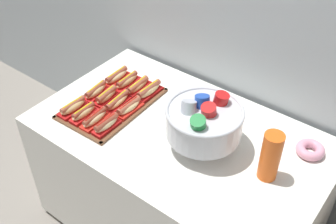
% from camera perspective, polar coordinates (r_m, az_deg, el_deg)
% --- Properties ---
extents(buffet_table, '(1.42, 0.84, 0.75)m').
position_cam_1_polar(buffet_table, '(2.25, 1.45, -9.45)').
color(buffet_table, white).
rests_on(buffet_table, ground_plane).
extents(serving_tray, '(0.35, 0.53, 0.01)m').
position_cam_1_polar(serving_tray, '(2.17, -7.63, 1.15)').
color(serving_tray, brown).
rests_on(serving_tray, buffet_table).
extents(hot_dog_0, '(0.07, 0.16, 0.06)m').
position_cam_1_polar(hot_dog_0, '(2.13, -12.90, 0.65)').
color(hot_dog_0, '#B21414').
rests_on(hot_dog_0, serving_tray).
extents(hot_dog_1, '(0.06, 0.16, 0.06)m').
position_cam_1_polar(hot_dog_1, '(2.08, -11.48, -0.11)').
color(hot_dog_1, red).
rests_on(hot_dog_1, serving_tray).
extents(hot_dog_2, '(0.07, 0.17, 0.06)m').
position_cam_1_polar(hot_dog_2, '(2.04, -9.99, -0.91)').
color(hot_dog_2, red).
rests_on(hot_dog_2, serving_tray).
extents(hot_dog_3, '(0.06, 0.15, 0.06)m').
position_cam_1_polar(hot_dog_3, '(2.00, -8.44, -1.70)').
color(hot_dog_3, red).
rests_on(hot_dog_3, serving_tray).
extents(hot_dog_4, '(0.08, 0.17, 0.06)m').
position_cam_1_polar(hot_dog_4, '(2.21, -9.87, 2.83)').
color(hot_dog_4, red).
rests_on(hot_dog_4, serving_tray).
extents(hot_dog_5, '(0.07, 0.16, 0.06)m').
position_cam_1_polar(hot_dog_5, '(2.17, -8.44, 2.17)').
color(hot_dog_5, '#B21414').
rests_on(hot_dog_5, serving_tray).
extents(hot_dog_6, '(0.08, 0.18, 0.06)m').
position_cam_1_polar(hot_dog_6, '(2.13, -6.95, 1.41)').
color(hot_dog_6, '#B21414').
rests_on(hot_dog_6, serving_tray).
extents(hot_dog_7, '(0.07, 0.16, 0.06)m').
position_cam_1_polar(hot_dog_7, '(2.09, -5.40, 0.65)').
color(hot_dog_7, red).
rests_on(hot_dog_7, serving_tray).
extents(hot_dog_8, '(0.07, 0.17, 0.06)m').
position_cam_1_polar(hot_dog_8, '(2.31, -7.06, 4.85)').
color(hot_dog_8, red).
rests_on(hot_dog_8, serving_tray).
extents(hot_dog_9, '(0.06, 0.17, 0.06)m').
position_cam_1_polar(hot_dog_9, '(2.27, -5.64, 4.21)').
color(hot_dog_9, red).
rests_on(hot_dog_9, serving_tray).
extents(hot_dog_10, '(0.06, 0.17, 0.06)m').
position_cam_1_polar(hot_dog_10, '(2.23, -4.16, 3.54)').
color(hot_dog_10, red).
rests_on(hot_dog_10, serving_tray).
extents(hot_dog_11, '(0.06, 0.17, 0.06)m').
position_cam_1_polar(hot_dog_11, '(2.19, -2.63, 2.94)').
color(hot_dog_11, '#B21414').
rests_on(hot_dog_11, serving_tray).
extents(punch_bowl, '(0.35, 0.35, 0.26)m').
position_cam_1_polar(punch_bowl, '(1.83, 4.95, -1.29)').
color(punch_bowl, silver).
rests_on(punch_bowl, buffet_table).
extents(cup_stack, '(0.08, 0.08, 0.23)m').
position_cam_1_polar(cup_stack, '(1.76, 13.83, -5.98)').
color(cup_stack, '#EA5B19').
rests_on(cup_stack, buffet_table).
extents(donut, '(0.13, 0.13, 0.04)m').
position_cam_1_polar(donut, '(1.98, 18.93, -4.91)').
color(donut, pink).
rests_on(donut, buffet_table).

